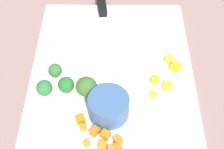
{
  "coord_description": "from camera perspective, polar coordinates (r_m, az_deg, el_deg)",
  "views": [
    {
      "loc": [
        -0.46,
        -0.01,
        0.56
      ],
      "look_at": [
        0.0,
        0.0,
        0.02
      ],
      "focal_mm": 54.87,
      "sensor_mm": 36.0,
      "label": 1
    }
  ],
  "objects": [
    {
      "name": "carrot_dice_5",
      "position": [
        0.64,
        -2.91,
        -9.44
      ],
      "size": [
        0.02,
        0.02,
        0.01
      ],
      "primitive_type": "cube",
      "rotation": [
        0.0,
        0.0,
        1.0
      ],
      "color": "orange",
      "rests_on": "cutting_board"
    },
    {
      "name": "pepper_dice_3",
      "position": [
        0.74,
        10.55,
        1.24
      ],
      "size": [
        0.02,
        0.02,
        0.02
      ],
      "primitive_type": "cube",
      "rotation": [
        0.0,
        0.0,
        2.37
      ],
      "color": "yellow",
      "rests_on": "cutting_board"
    },
    {
      "name": "cutting_board",
      "position": [
        0.73,
        0.0,
        -0.82
      ],
      "size": [
        0.49,
        0.34,
        0.01
      ],
      "primitive_type": "cube",
      "color": "white",
      "rests_on": "ground_plane"
    },
    {
      "name": "carrot_dice_4",
      "position": [
        0.62,
        -1.58,
        -11.84
      ],
      "size": [
        0.02,
        0.02,
        0.01
      ],
      "primitive_type": "cube",
      "rotation": [
        0.0,
        0.0,
        2.94
      ],
      "color": "orange",
      "rests_on": "cutting_board"
    },
    {
      "name": "carrot_dice_8",
      "position": [
        0.66,
        -5.3,
        -7.43
      ],
      "size": [
        0.02,
        0.02,
        0.01
      ],
      "primitive_type": "cube",
      "rotation": [
        0.0,
        0.0,
        1.93
      ],
      "color": "orange",
      "rests_on": "cutting_board"
    },
    {
      "name": "pepper_dice_4",
      "position": [
        0.76,
        9.5,
        2.58
      ],
      "size": [
        0.02,
        0.02,
        0.01
      ],
      "primitive_type": "cube",
      "rotation": [
        0.0,
        0.0,
        1.03
      ],
      "color": "yellow",
      "rests_on": "cutting_board"
    },
    {
      "name": "broccoli_floret_2",
      "position": [
        0.69,
        -7.62,
        -1.76
      ],
      "size": [
        0.03,
        0.03,
        0.04
      ],
      "color": "#81B55D",
      "rests_on": "cutting_board"
    },
    {
      "name": "broccoli_floret_3",
      "position": [
        0.67,
        -4.23,
        -2.09
      ],
      "size": [
        0.04,
        0.04,
        0.05
      ],
      "color": "#88C159",
      "rests_on": "cutting_board"
    },
    {
      "name": "carrot_dice_7",
      "position": [
        0.62,
        0.95,
        -12.04
      ],
      "size": [
        0.02,
        0.02,
        0.01
      ],
      "primitive_type": "cube",
      "rotation": [
        0.0,
        0.0,
        0.33
      ],
      "color": "orange",
      "rests_on": "cutting_board"
    },
    {
      "name": "broccoli_floret_0",
      "position": [
        0.71,
        -9.49,
        0.38
      ],
      "size": [
        0.03,
        0.03,
        0.04
      ],
      "color": "#7FBF57",
      "rests_on": "cutting_board"
    },
    {
      "name": "pepper_dice_1",
      "position": [
        0.71,
        7.26,
        -0.91
      ],
      "size": [
        0.02,
        0.02,
        0.01
      ],
      "primitive_type": "cube",
      "rotation": [
        0.0,
        0.0,
        1.06
      ],
      "color": "yellow",
      "rests_on": "cutting_board"
    },
    {
      "name": "ground_plane",
      "position": [
        0.73,
        0.0,
        -1.12
      ],
      "size": [
        4.0,
        4.0,
        0.0
      ],
      "primitive_type": "plane",
      "color": "gray"
    },
    {
      "name": "broccoli_floret_1",
      "position": [
        0.69,
        -11.2,
        -2.25
      ],
      "size": [
        0.03,
        0.03,
        0.04
      ],
      "color": "#92B46A",
      "rests_on": "cutting_board"
    },
    {
      "name": "chef_knife",
      "position": [
        0.83,
        -1.2,
        8.36
      ],
      "size": [
        0.37,
        0.07,
        0.02
      ],
      "rotation": [
        0.0,
        0.0,
        3.27
      ],
      "color": "silver",
      "rests_on": "cutting_board"
    },
    {
      "name": "prep_bowl",
      "position": [
        0.65,
        -0.56,
        -5.34
      ],
      "size": [
        0.08,
        0.08,
        0.05
      ],
      "primitive_type": "cylinder",
      "color": "#385C8A",
      "rests_on": "cutting_board"
    },
    {
      "name": "carrot_dice_2",
      "position": [
        0.63,
        -4.21,
        -11.38
      ],
      "size": [
        0.02,
        0.01,
        0.01
      ],
      "primitive_type": "cube",
      "rotation": [
        0.0,
        0.0,
        0.84
      ],
      "color": "orange",
      "rests_on": "cutting_board"
    },
    {
      "name": "carrot_dice_6",
      "position": [
        0.63,
        -1.1,
        -9.99
      ],
      "size": [
        0.02,
        0.02,
        0.01
      ],
      "primitive_type": "cube",
      "rotation": [
        0.0,
        0.0,
        1.05
      ],
      "color": "orange",
      "rests_on": "cutting_board"
    },
    {
      "name": "carrot_dice_0",
      "position": [
        0.63,
        1.03,
        -10.95
      ],
      "size": [
        0.02,
        0.02,
        0.01
      ],
      "primitive_type": "cube",
      "rotation": [
        0.0,
        0.0,
        2.21
      ],
      "color": "orange",
      "rests_on": "cutting_board"
    },
    {
      "name": "pepper_dice_2",
      "position": [
        0.71,
        9.35,
        -1.97
      ],
      "size": [
        0.02,
        0.02,
        0.02
      ],
      "primitive_type": "cube",
      "rotation": [
        0.0,
        0.0,
        2.78
      ],
      "color": "yellow",
      "rests_on": "cutting_board"
    },
    {
      "name": "pepper_dice_0",
      "position": [
        0.69,
        6.95,
        -3.36
      ],
      "size": [
        0.02,
        0.02,
        0.01
      ],
      "primitive_type": "cube",
      "rotation": [
        0.0,
        0.0,
        2.58
      ],
      "color": "yellow",
      "rests_on": "cutting_board"
    },
    {
      "name": "carrot_dice_1",
      "position": [
        0.65,
        -4.77,
        -8.74
      ],
      "size": [
        0.01,
        0.01,
        0.01
      ],
      "primitive_type": "cube",
      "rotation": [
        0.0,
        0.0,
        1.7
      ],
      "color": "orange",
      "rests_on": "cutting_board"
    }
  ]
}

